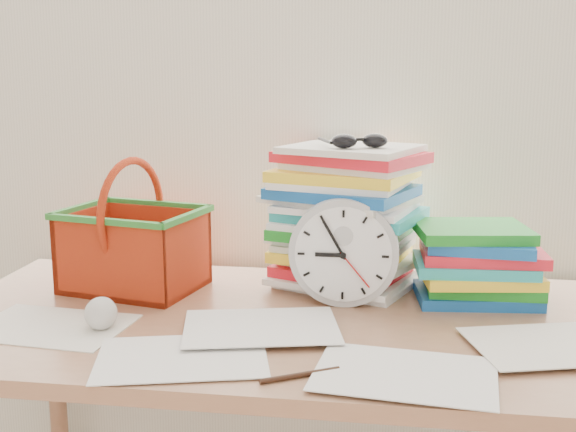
% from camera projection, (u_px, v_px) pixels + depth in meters
% --- Properties ---
extents(curtain, '(2.40, 0.01, 2.50)m').
position_uv_depth(curtain, '(313.00, 37.00, 1.67)').
color(curtain, white).
rests_on(curtain, room_shell).
extents(desk, '(1.40, 0.70, 0.75)m').
position_uv_depth(desk, '(289.00, 354.00, 1.42)').
color(desk, '#986647').
rests_on(desk, ground).
extents(paper_stack, '(0.39, 0.36, 0.31)m').
position_uv_depth(paper_stack, '(347.00, 217.00, 1.59)').
color(paper_stack, white).
rests_on(paper_stack, desk).
extents(clock, '(0.22, 0.04, 0.22)m').
position_uv_depth(clock, '(344.00, 252.00, 1.47)').
color(clock, '#B5B5B6').
rests_on(clock, desk).
extents(sunglasses, '(0.17, 0.15, 0.03)m').
position_uv_depth(sunglasses, '(359.00, 141.00, 1.50)').
color(sunglasses, black).
rests_on(sunglasses, paper_stack).
extents(book_stack, '(0.27, 0.21, 0.16)m').
position_uv_depth(book_stack, '(477.00, 264.00, 1.50)').
color(book_stack, white).
rests_on(book_stack, desk).
extents(basket, '(0.32, 0.28, 0.28)m').
position_uv_depth(basket, '(133.00, 226.00, 1.57)').
color(basket, red).
rests_on(basket, desk).
extents(crumpled_ball, '(0.06, 0.06, 0.06)m').
position_uv_depth(crumpled_ball, '(101.00, 313.00, 1.34)').
color(crumpled_ball, silver).
rests_on(crumpled_ball, desk).
extents(pen, '(0.12, 0.07, 0.01)m').
position_uv_depth(pen, '(300.00, 375.00, 1.13)').
color(pen, black).
rests_on(pen, desk).
extents(scattered_papers, '(1.26, 0.42, 0.02)m').
position_uv_depth(scattered_papers, '(289.00, 315.00, 1.41)').
color(scattered_papers, white).
rests_on(scattered_papers, desk).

